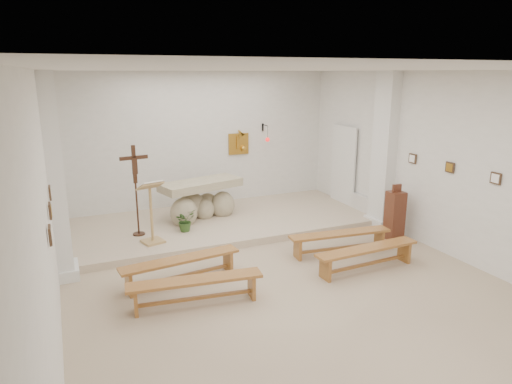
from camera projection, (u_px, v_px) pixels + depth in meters
name	position (u px, v px, depth m)	size (l,w,h in m)	color
ground	(291.00, 289.00, 7.53)	(7.00, 10.00, 0.00)	tan
wall_left	(48.00, 213.00, 5.73)	(0.02, 10.00, 3.50)	white
wall_right	(459.00, 168.00, 8.44)	(0.02, 10.00, 3.50)	white
wall_back	(199.00, 142.00, 11.51)	(7.00, 0.02, 3.50)	white
ceiling	(295.00, 70.00, 6.64)	(7.00, 10.00, 0.02)	silver
sanctuary_platform	(220.00, 222.00, 10.61)	(6.98, 3.00, 0.15)	#BAAB8F
pilaster_left	(56.00, 179.00, 7.55)	(0.26, 0.55, 3.50)	white
pilaster_right	(384.00, 152.00, 10.17)	(0.26, 0.55, 3.50)	white
gold_wall_relief	(239.00, 144.00, 11.91)	(0.55, 0.04, 0.55)	#BF8A2D
sanctuary_lamp	(267.00, 138.00, 11.92)	(0.11, 0.36, 0.44)	black
station_frame_left_front	(50.00, 235.00, 5.04)	(0.03, 0.20, 0.20)	#3F2B1B
station_frame_left_mid	(50.00, 211.00, 5.92)	(0.03, 0.20, 0.20)	#3F2B1B
station_frame_left_rear	(50.00, 193.00, 6.81)	(0.03, 0.20, 0.20)	#3F2B1B
station_frame_right_front	(496.00, 178.00, 7.74)	(0.03, 0.20, 0.20)	#3F2B1B
station_frame_right_mid	(450.00, 167.00, 8.62)	(0.03, 0.20, 0.20)	#3F2B1B
station_frame_right_rear	(413.00, 159.00, 9.51)	(0.03, 0.20, 0.20)	#3F2B1B
radiator_left	(61.00, 249.00, 8.52)	(0.10, 0.85, 0.52)	silver
radiator_right	(363.00, 207.00, 11.19)	(0.10, 0.85, 0.52)	silver
altar	(201.00, 202.00, 10.62)	(2.02, 1.20, 0.98)	#B6AB8B
lectern	(152.00, 212.00, 8.99)	(0.54, 0.49, 1.30)	tan
crucifix_stand	(136.00, 184.00, 9.32)	(0.57, 0.25, 1.90)	#3B2013
potted_plant	(185.00, 220.00, 9.77)	(0.42, 0.37, 0.47)	#2F5120
donation_pedestal	(395.00, 215.00, 9.65)	(0.33, 0.33, 1.21)	#4F2616
bench_left_front	(181.00, 264.00, 7.69)	(2.08, 0.56, 0.44)	olive
bench_right_front	(340.00, 238.00, 8.92)	(2.08, 0.55, 0.44)	olive
bench_left_second	(195.00, 285.00, 6.92)	(2.09, 0.59, 0.44)	olive
bench_right_second	(367.00, 253.00, 8.16)	(2.07, 0.41, 0.44)	olive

